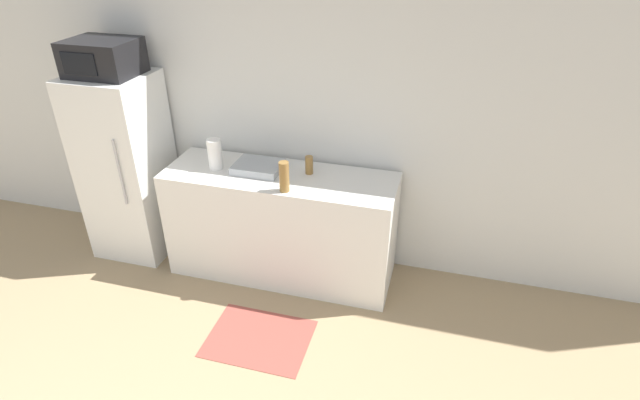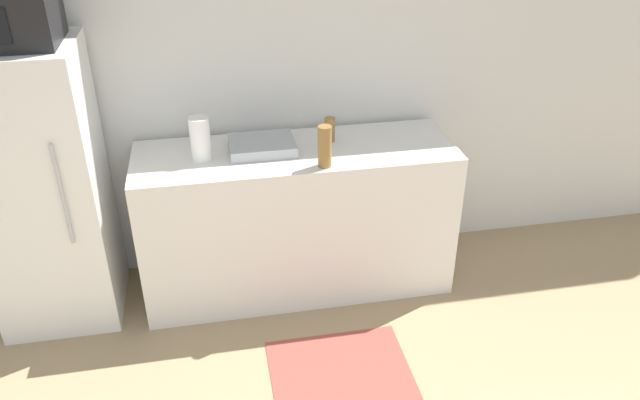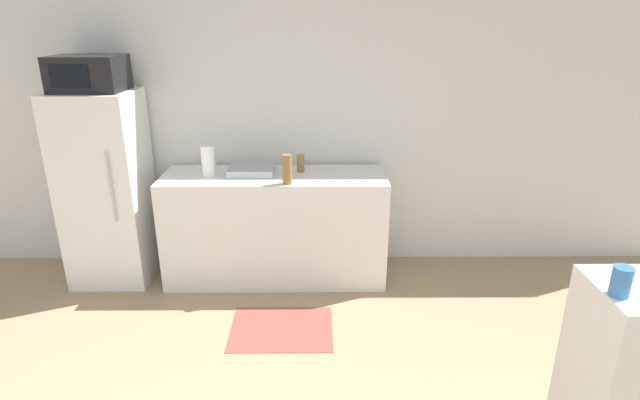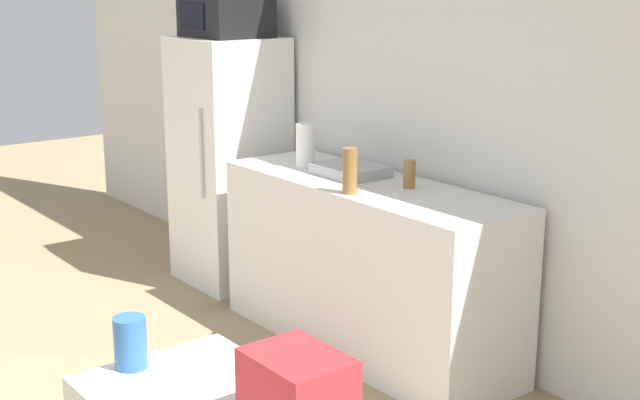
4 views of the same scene
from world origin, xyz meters
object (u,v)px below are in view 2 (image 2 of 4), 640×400
object	(u,v)px
bottle_short	(330,129)
paper_towel_roll	(200,139)
bottle_tall	(325,147)
refrigerator	(43,190)

from	to	relation	value
bottle_short	paper_towel_roll	world-z (taller)	paper_towel_roll
bottle_tall	paper_towel_roll	bearing A→B (deg)	162.02
refrigerator	bottle_short	world-z (taller)	refrigerator
bottle_short	paper_towel_roll	bearing A→B (deg)	-171.62
paper_towel_roll	bottle_tall	bearing A→B (deg)	-17.98
refrigerator	bottle_short	xyz separation A→B (m)	(1.62, 0.08, 0.20)
bottle_tall	paper_towel_roll	xyz separation A→B (m)	(-0.65, 0.21, 0.01)
refrigerator	bottle_tall	bearing A→B (deg)	-9.08
refrigerator	paper_towel_roll	xyz separation A→B (m)	(0.88, -0.03, 0.25)
bottle_tall	paper_towel_roll	size ratio (longest dim) A/B	0.94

